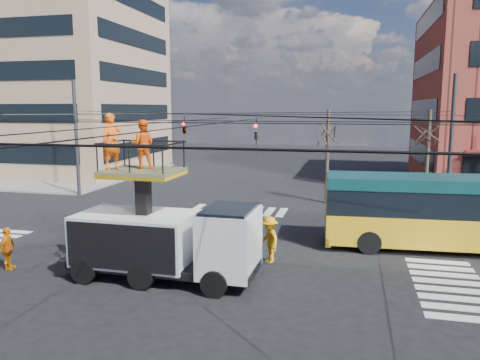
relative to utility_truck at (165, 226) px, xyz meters
The scene contains 11 objects.
ground 2.54m from the utility_truck, 94.61° to the left, with size 120.00×120.00×0.00m, color black.
sidewalk_nw 31.00m from the utility_truck, 133.07° to the left, with size 18.00×18.00×0.12m, color slate.
crosswalks 2.53m from the utility_truck, 94.61° to the left, with size 22.40×22.40×0.02m, color silver, non-canonical shape.
building_tower 36.24m from the utility_truck, 130.83° to the left, with size 18.06×16.06×30.00m.
overhead_network 3.08m from the utility_truck, 95.72° to the left, with size 24.24×24.24×8.00m.
tree_a 16.09m from the utility_truck, 72.13° to the left, with size 2.00×2.00×6.00m.
tree_b 18.80m from the utility_truck, 54.26° to the left, with size 2.00×2.00×6.00m.
utility_truck is the anchor object (origin of this frame).
city_bus 12.91m from the utility_truck, 28.36° to the left, with size 12.21×3.35×3.20m.
worker_ground 6.33m from the utility_truck, behind, with size 0.97×0.40×1.66m, color orange.
flagger 4.37m from the utility_truck, 38.40° to the left, with size 1.21×0.70×1.87m, color orange.
Camera 1 is at (6.53, -16.72, 6.13)m, focal length 35.00 mm.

